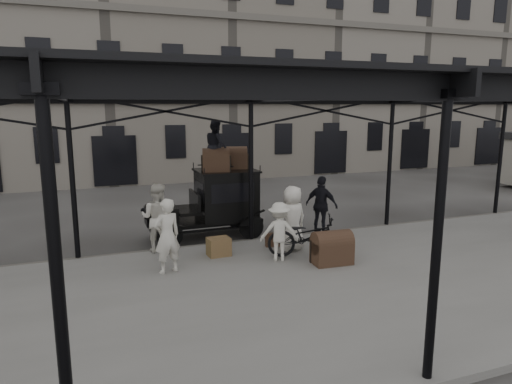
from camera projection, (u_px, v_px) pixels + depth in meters
ground at (277, 264)px, 12.28m from camera, size 120.00×120.00×0.00m
platform at (311, 289)px, 10.43m from camera, size 28.00×8.00×0.15m
canopy at (310, 87)px, 9.85m from camera, size 22.50×9.00×4.74m
building_frontage at (161, 59)px, 27.54m from camera, size 64.00×8.00×14.00m
taxi at (217, 200)px, 14.72m from camera, size 3.65×1.55×2.18m
porter_left at (167, 236)px, 11.10m from camera, size 0.78×0.62×1.86m
porter_midleft at (157, 218)px, 12.74m from camera, size 1.19×1.11×1.95m
porter_centre at (292, 218)px, 12.85m from camera, size 1.02×0.78×1.86m
porter_official at (321, 205)px, 14.54m from camera, size 1.01×1.16×1.87m
porter_right at (279, 231)px, 12.03m from camera, size 1.15×0.89×1.57m
bicycle at (308, 236)px, 12.33m from camera, size 2.33×1.51×1.15m
porter_roof at (216, 146)px, 14.29m from camera, size 0.65×0.81×1.59m
steamer_trunk_roof_near at (216, 162)px, 14.23m from camera, size 0.92×0.68×0.60m
steamer_trunk_roof_far at (234, 159)px, 14.90m from camera, size 0.92×0.68×0.60m
steamer_trunk_platform at (332, 250)px, 11.84m from camera, size 1.04×0.67×0.73m
wicker_hamper at (219, 247)px, 12.49m from camera, size 0.63×0.49×0.50m
suitcase_upright at (334, 247)px, 12.55m from camera, size 0.31×0.62×0.45m
suitcase_flat at (276, 240)px, 13.34m from camera, size 0.61×0.20×0.40m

